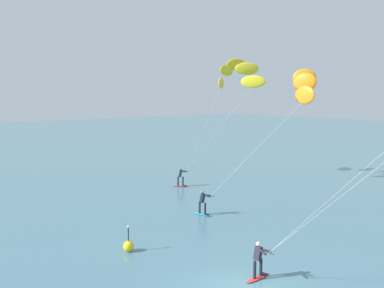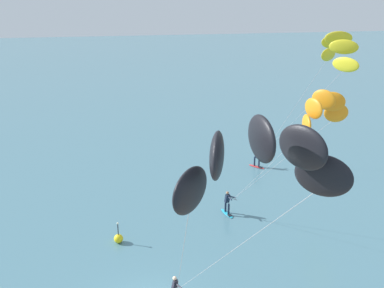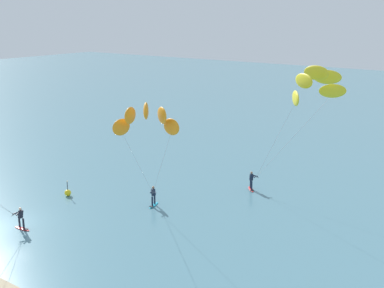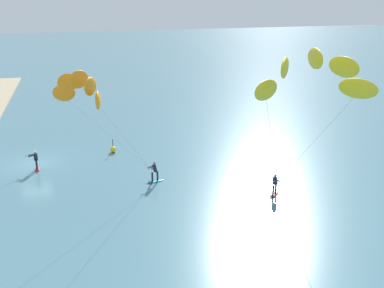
% 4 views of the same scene
% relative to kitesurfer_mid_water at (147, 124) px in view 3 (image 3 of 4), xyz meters
% --- Properties ---
extents(ground_plane, '(240.00, 240.00, 0.00)m').
position_rel_kitesurfer_mid_water_xyz_m(ground_plane, '(-9.89, -4.56, -8.16)').
color(ground_plane, slate).
extents(kitesurfer_mid_water, '(6.26, 7.58, 9.65)m').
position_rel_kitesurfer_mid_water_xyz_m(kitesurfer_mid_water, '(0.00, 0.00, 0.00)').
color(kitesurfer_mid_water, '#23ADD1').
rests_on(kitesurfer_mid_water, ground).
extents(kitesurfer_far_out, '(7.89, 6.67, 11.39)m').
position_rel_kitesurfer_mid_water_xyz_m(kitesurfer_far_out, '(6.48, 11.79, 1.54)').
color(kitesurfer_far_out, red).
rests_on(kitesurfer_far_out, ground).
extents(marker_buoy, '(0.56, 0.56, 1.38)m').
position_rel_kitesurfer_mid_water_xyz_m(marker_buoy, '(-11.09, 2.27, -7.86)').
color(marker_buoy, yellow).
rests_on(marker_buoy, ground).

